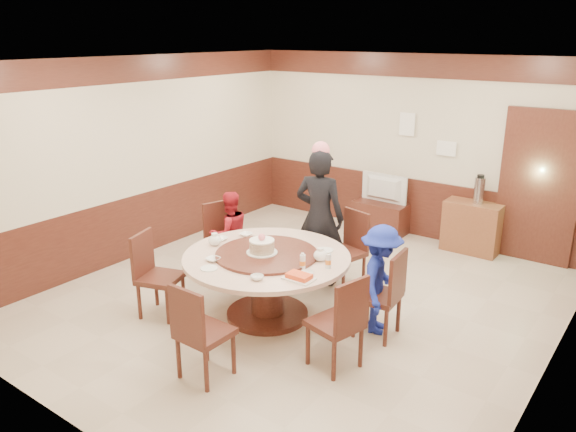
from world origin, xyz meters
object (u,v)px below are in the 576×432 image
Objects in this scene: person_red at (230,233)px; shrimp_platter at (299,277)px; birthday_cake at (262,246)px; side_cabinet at (472,227)px; tv_stand at (380,217)px; thermos at (479,191)px; television at (382,189)px; person_blue at (380,280)px; banquet_table at (267,273)px; person_standing at (320,217)px.

person_red is 3.81× the size of shrimp_platter.
birthday_cake is 0.43× the size of side_cabinet.
shrimp_platter is at bearing -75.42° from tv_stand.
side_cabinet is 0.57m from thermos.
television is 2.06× the size of thermos.
banquet_table is at bearing 92.56° from person_blue.
television is (-0.24, 2.18, -0.15)m from person_standing.
person_red reaches higher than shrimp_platter.
thermos is at bearing -131.04° from person_standing.
shrimp_platter is at bearing -98.11° from side_cabinet.
person_standing is at bearing 90.48° from birthday_cake.
person_red is 3.61m from thermos.
television is at bearing 0.00° from tv_stand.
person_red is 2.31m from person_blue.
tv_stand is at bearing -94.76° from person_standing.
person_blue reaches higher than television.
person_standing is at bearing 92.55° from banquet_table.
birthday_cake reaches higher than side_cabinet.
birthday_cake is (1.09, -0.69, 0.29)m from person_red.
thermos is at bearing 69.44° from birthday_cake.
person_red is at bearing -107.58° from tv_stand.
tv_stand is (-0.95, 3.64, -0.53)m from shrimp_platter.
person_standing is 2.20m from television.
birthday_cake reaches higher than banquet_table.
tv_stand is (-1.46, 2.86, -0.35)m from person_blue.
birthday_cake is 3.62m from thermos.
person_blue is (1.22, -0.68, -0.28)m from person_standing.
tv_stand is at bearing 7.95° from person_blue.
person_red is 1.34× the size of tv_stand.
tv_stand is 1.08× the size of television.
television is (-1.46, 2.86, 0.13)m from person_blue.
banquet_table is 3.35m from tv_stand.
person_blue is 2.92m from thermos.
television is (-0.95, 3.64, -0.05)m from shrimp_platter.
side_cabinet is at bearing 70.16° from birthday_cake.
person_standing is at bearing 115.92° from shrimp_platter.
shrimp_platter is at bearing 104.92° from person_standing.
person_red is 2.05m from shrimp_platter.
person_red is 1.43× the size of side_cabinet.
side_cabinet is at bearing 180.00° from thermos.
thermos is at bearing -20.23° from person_blue.
person_standing is 5.11× the size of birthday_cake.
banquet_table is 1.54× the size of person_blue.
person_standing is 2.28m from tv_stand.
person_standing reaches higher than television.
birthday_cake is 3.63m from side_cabinet.
television is at bearing 7.95° from person_blue.
person_red is at bearing -131.21° from thermos.
birthday_cake reaches higher than tv_stand.
thermos reaches higher than side_cabinet.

